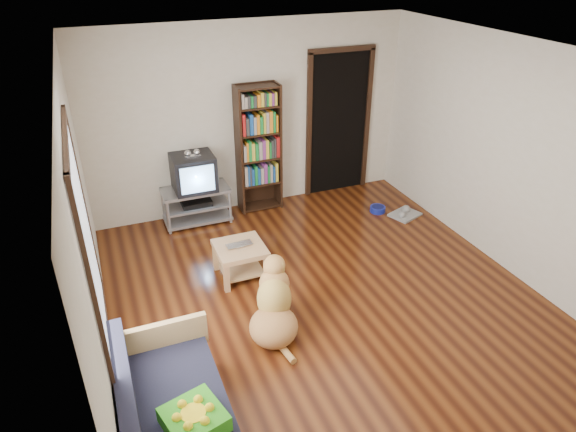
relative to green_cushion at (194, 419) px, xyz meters
name	(u,v)px	position (x,y,z in m)	size (l,w,h in m)	color
ground	(326,299)	(1.75, 1.46, -0.49)	(5.00, 5.00, 0.00)	#5F2C10
ceiling	(337,55)	(1.75, 1.46, 2.11)	(5.00, 5.00, 0.00)	white
wall_back	(251,118)	(1.75, 3.96, 0.81)	(4.50, 4.50, 0.00)	beige
wall_front	(521,367)	(1.75, -1.04, 0.81)	(4.50, 4.50, 0.00)	beige
wall_left	(87,236)	(-0.50, 1.46, 0.81)	(5.00, 5.00, 0.00)	beige
wall_right	(512,159)	(4.00, 1.46, 0.81)	(5.00, 5.00, 0.00)	beige
green_cushion	(194,419)	(0.00, 0.00, 0.00)	(0.40, 0.40, 0.13)	green
laptop	(240,247)	(1.02, 2.20, -0.07)	(0.30, 0.19, 0.02)	silver
dog_bowl	(378,209)	(3.32, 3.02, -0.45)	(0.22, 0.22, 0.08)	navy
grey_rag	(405,215)	(3.62, 2.77, -0.47)	(0.40, 0.32, 0.03)	gray
window	(88,244)	(-0.48, 0.96, 1.01)	(0.03, 1.46, 1.70)	white
doorway	(339,120)	(3.10, 3.94, 0.63)	(1.03, 0.05, 2.19)	black
tv_stand	(196,204)	(0.85, 3.71, -0.22)	(0.90, 0.45, 0.50)	#99999E
crt_tv	(193,172)	(0.85, 3.73, 0.26)	(0.55, 0.52, 0.58)	black
bookshelf	(258,142)	(1.80, 3.80, 0.51)	(0.60, 0.30, 1.80)	black
coffee_table	(240,255)	(1.02, 2.23, -0.21)	(0.55, 0.55, 0.40)	tan
dog	(274,307)	(1.05, 1.21, -0.20)	(0.64, 0.93, 0.77)	#BA8247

